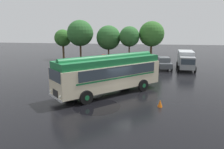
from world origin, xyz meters
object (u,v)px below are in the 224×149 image
vintage_bus (109,73)px  car_far_right (164,63)px  car_mid_right (145,62)px  box_van (186,60)px  traffic_cone (160,103)px  car_near_left (105,61)px  car_mid_left (124,62)px

vintage_bus → car_far_right: (5.60, 12.92, -1.05)m
vintage_bus → car_mid_right: vintage_bus is taller
vintage_bus → car_far_right: bearing=66.6°
vintage_bus → car_mid_right: (2.92, 13.76, -1.05)m
box_van → traffic_cone: 16.57m
vintage_bus → car_far_right: 14.12m
vintage_bus → car_near_left: vintage_bus is taller
car_mid_left → car_near_left: bearing=173.9°
car_mid_left → box_van: 8.74m
car_mid_right → box_van: bearing=-5.8°
vintage_bus → traffic_cone: vintage_bus is taller
vintage_bus → traffic_cone: bearing=-32.8°
car_mid_left → box_van: (8.73, 0.02, 0.52)m
car_mid_right → car_far_right: (2.68, -0.84, 0.00)m
car_mid_left → traffic_cone: bearing=-74.6°
car_near_left → box_van: box_van is taller
car_near_left → car_mid_right: 5.90m
car_mid_right → car_far_right: 2.80m
car_mid_left → car_far_right: size_ratio=1.00×
car_near_left → vintage_bus: bearing=-77.5°
vintage_bus → car_mid_left: vintage_bus is taller
car_mid_left → car_far_right: same height
car_far_right → box_van: size_ratio=0.74×
traffic_cone → vintage_bus: bearing=147.2°
car_near_left → car_mid_right: (5.90, 0.29, 0.00)m
traffic_cone → box_van: bearing=74.8°
car_mid_right → box_van: 5.77m
car_far_right → box_van: box_van is taller
vintage_bus → car_mid_left: bearing=90.4°
car_mid_left → car_far_right: 5.69m
car_mid_left → car_mid_right: same height
car_mid_left → box_van: size_ratio=0.74×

